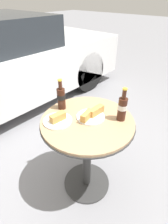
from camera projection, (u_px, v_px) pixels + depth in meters
name	position (u px, v px, depth m)	size (l,w,h in m)	color
ground_plane	(87.00, 183.00, 1.68)	(30.00, 30.00, 0.00)	gray
bistro_table	(87.00, 140.00, 1.36)	(0.68, 0.68, 0.76)	#333333
cola_bottle_left	(61.00, 97.00, 1.32)	(0.06, 0.06, 0.24)	#3D1E14
cola_bottle_right	(122.00, 108.00, 1.20)	(0.06, 0.06, 0.25)	#3D1E14
lunch_plate_near	(92.00, 115.00, 1.26)	(0.22, 0.21, 0.07)	white
lunch_plate_far	(58.00, 119.00, 1.22)	(0.20, 0.20, 0.07)	white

